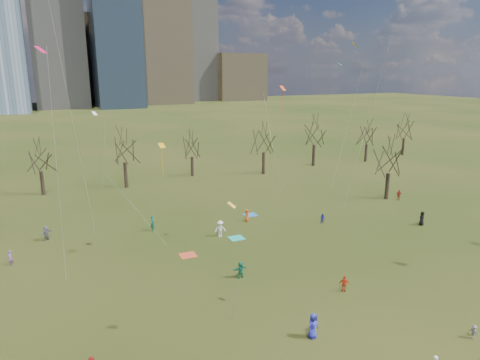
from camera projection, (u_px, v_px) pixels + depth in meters
name	position (u px, v px, depth m)	size (l,w,h in m)	color
ground	(300.00, 294.00, 35.42)	(500.00, 500.00, 0.00)	black
downtown_skyline	(67.00, 26.00, 210.20)	(212.50, 78.00, 118.00)	slate
bare_tree_row	(172.00, 149.00, 66.64)	(113.04, 29.80, 9.50)	black
blanket_teal	(237.00, 238.00, 47.29)	(1.60, 1.50, 0.03)	teal
blanket_navy	(250.00, 215.00, 54.88)	(1.60, 1.50, 0.03)	#2566AF
blanket_crimson	(188.00, 255.00, 42.89)	(1.60, 1.50, 0.03)	#C74427
person_0	(313.00, 326.00, 29.46)	(0.91, 0.59, 1.86)	#2A2DB6
person_3	(474.00, 332.00, 29.52)	(0.65, 0.37, 1.01)	slate
person_4	(344.00, 284.00, 35.65)	(0.86, 0.36, 1.47)	red
person_5	(240.00, 270.00, 38.07)	(1.45, 0.46, 1.56)	#1B7B58
person_6	(422.00, 218.00, 51.07)	(0.84, 0.54, 1.71)	black
person_7	(10.00, 258.00, 40.53)	(0.55, 0.36, 1.51)	#8854A9
person_8	(323.00, 219.00, 51.68)	(0.60, 0.47, 1.23)	#24259E
person_9	(220.00, 229.00, 47.46)	(1.22, 0.70, 1.89)	white
person_10	(399.00, 195.00, 61.03)	(0.90, 0.37, 1.53)	#AA2318
person_11	(46.00, 233.00, 46.47)	(1.57, 0.50, 1.69)	slate
person_12	(247.00, 215.00, 52.39)	(0.76, 0.49, 1.55)	#D95C18
person_13	(152.00, 223.00, 49.24)	(0.68, 0.44, 1.85)	#166658
kites_airborne	(236.00, 152.00, 41.34)	(49.37, 44.03, 25.77)	gold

